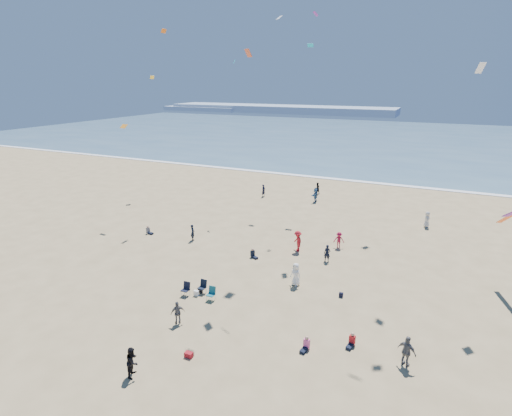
% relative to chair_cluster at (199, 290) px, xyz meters
% --- Properties ---
extents(ground, '(220.00, 220.00, 0.00)m').
position_rel_chair_cluster_xyz_m(ground, '(1.42, -5.70, -0.50)').
color(ground, tan).
rests_on(ground, ground).
extents(ocean, '(220.00, 100.00, 0.06)m').
position_rel_chair_cluster_xyz_m(ocean, '(1.42, 89.30, -0.47)').
color(ocean, '#476B84').
rests_on(ocean, ground).
extents(surf_line, '(220.00, 1.20, 0.08)m').
position_rel_chair_cluster_xyz_m(surf_line, '(1.42, 39.30, -0.46)').
color(surf_line, white).
rests_on(surf_line, ground).
extents(headland_far, '(110.00, 20.00, 3.20)m').
position_rel_chair_cluster_xyz_m(headland_far, '(-58.58, 164.30, 1.10)').
color(headland_far, '#7A8EA8').
rests_on(headland_far, ground).
extents(headland_near, '(40.00, 14.00, 2.00)m').
position_rel_chair_cluster_xyz_m(headland_near, '(-98.58, 159.30, 0.50)').
color(headland_near, '#7A8EA8').
rests_on(headland_near, ground).
extents(standing_flyers, '(21.34, 39.09, 1.92)m').
position_rel_chair_cluster_xyz_m(standing_flyers, '(4.09, 12.20, 0.36)').
color(standing_flyers, slate).
rests_on(standing_flyers, ground).
extents(seated_group, '(23.34, 21.70, 0.84)m').
position_rel_chair_cluster_xyz_m(seated_group, '(3.70, 0.03, -0.08)').
color(seated_group, white).
rests_on(seated_group, ground).
extents(chair_cluster, '(2.62, 1.42, 1.00)m').
position_rel_chair_cluster_xyz_m(chair_cluster, '(0.00, 0.00, 0.00)').
color(chair_cluster, black).
rests_on(chair_cluster, ground).
extents(white_tote, '(0.35, 0.20, 0.40)m').
position_rel_chair_cluster_xyz_m(white_tote, '(-0.25, -0.01, -0.30)').
color(white_tote, white).
rests_on(white_tote, ground).
extents(black_backpack, '(0.30, 0.22, 0.38)m').
position_rel_chair_cluster_xyz_m(black_backpack, '(-0.23, 0.49, -0.31)').
color(black_backpack, black).
rests_on(black_backpack, ground).
extents(cooler, '(0.45, 0.30, 0.30)m').
position_rel_chair_cluster_xyz_m(cooler, '(3.03, -5.87, -0.35)').
color(cooler, maroon).
rests_on(cooler, ground).
extents(navy_bag, '(0.28, 0.18, 0.34)m').
position_rel_chair_cluster_xyz_m(navy_bag, '(9.28, 4.18, -0.33)').
color(navy_bag, black).
rests_on(navy_bag, ground).
extents(kites_aloft, '(42.67, 34.05, 28.03)m').
position_rel_chair_cluster_xyz_m(kites_aloft, '(10.57, 7.94, 14.50)').
color(kites_aloft, '#682494').
rests_on(kites_aloft, ground).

